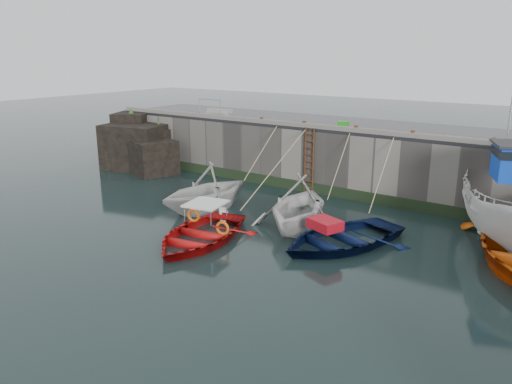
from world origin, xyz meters
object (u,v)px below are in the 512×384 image
Objects in this scene: boat_near_blue at (200,241)px; bollard_c at (356,129)px; boat_near_blacktrim at (298,227)px; bollard_e at (494,141)px; boat_near_white at (206,210)px; bollard_a at (262,120)px; bollard_b at (304,124)px; bollard_d at (413,134)px; boat_far_white at (506,209)px; ladder at (309,161)px; boat_near_navy at (341,244)px; fish_crate at (343,124)px.

bollard_c is (2.28, 8.31, 3.30)m from boat_near_blue.
boat_near_blacktrim is 16.32× the size of bollard_e.
boat_near_white is 12.05m from bollard_e.
boat_near_blue is 4.01m from boat_near_blacktrim.
bollard_a and bollard_b have the same top height.
boat_near_white is at bearing -143.00° from bollard_d.
bollard_a is at bearing 107.67° from boat_near_white.
boat_far_white is at bearing -61.10° from bollard_e.
bollard_c is 2.60m from bollard_d.
bollard_e is (10.28, 5.34, 3.30)m from boat_near_white.
bollard_c is (-6.77, 1.76, 2.15)m from boat_far_white.
ladder is 11.43× the size of bollard_e.
boat_near_navy is 7.53m from bollard_e.
boat_near_blue is at bearing -90.60° from ladder.
bollard_a is at bearing 180.00° from bollard_b.
bollard_b reaches higher than boat_near_blacktrim.
bollard_e is (5.88, 4.95, 3.30)m from boat_near_blacktrim.
boat_near_white reaches higher than boat_near_navy.
boat_far_white reaches higher than boat_near_blue.
boat_near_white is 8.49× the size of fish_crate.
fish_crate is at bearing 51.27° from ladder.
boat_near_navy is 8.14m from bollard_b.
bollard_d is (7.08, 5.34, 3.30)m from boat_near_white.
bollard_c is at bearing 180.00° from bollard_d.
bollard_a is at bearing 180.00° from bollard_e.
bollard_e is at bearing 0.00° from bollard_a.
boat_near_blacktrim is 6.50m from bollard_b.
boat_near_navy is 18.21× the size of bollard_c.
fish_crate is 3.86m from bollard_d.
boat_near_white is at bearing -162.00° from boat_near_navy.
fish_crate reaches higher than ladder.
boat_near_blue is at bearing -70.65° from bollard_a.
boat_near_blacktrim is (4.40, 0.38, 0.00)m from boat_near_white.
bollard_a is (-4.08, -1.01, -0.00)m from fish_crate.
ladder is 3.47m from bollard_a.
bollard_e is (3.20, 0.00, 0.00)m from bollard_d.
bollard_b is (-0.50, 0.34, 1.71)m from ladder.
boat_near_white is at bearing -82.35° from bollard_a.
bollard_b is (2.50, 0.00, 0.00)m from bollard_a.
boat_near_navy is 9.52× the size of fish_crate.
boat_near_white is 0.93× the size of boat_near_blue.
boat_near_navy is 8.13m from fish_crate.
fish_crate reaches higher than boat_near_white.
boat_near_navy is at bearing -33.19° from boat_near_blacktrim.
fish_crate is (-7.89, 2.77, 2.15)m from boat_far_white.
boat_far_white is at bearing -9.04° from ladder.
boat_near_white is at bearing -152.57° from bollard_e.
boat_near_white is 16.24× the size of bollard_e.
boat_far_white is 7.32m from bollard_c.
boat_near_white is at bearing -136.58° from fish_crate.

